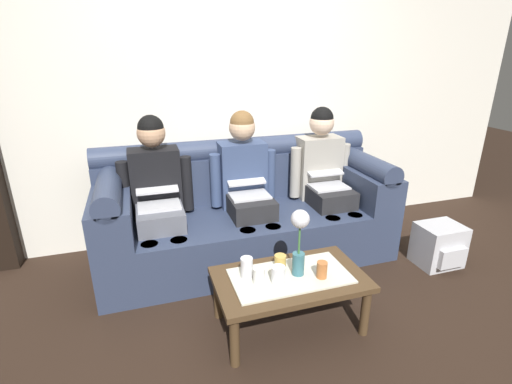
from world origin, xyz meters
TOP-DOWN VIEW (x-y plane):
  - ground_plane at (0.00, 0.00)m, footprint 14.00×14.00m
  - back_wall_patterned at (0.00, 1.70)m, footprint 6.00×0.12m
  - couch at (0.00, 1.17)m, footprint 2.36×0.88m
  - person_left at (-0.70, 1.16)m, footprint 0.56×0.67m
  - person_middle at (0.00, 1.17)m, footprint 0.56×0.67m
  - person_right at (0.70, 1.17)m, footprint 0.56×0.67m
  - coffee_table at (0.00, 0.20)m, footprint 0.93×0.53m
  - flower_vase at (0.05, 0.20)m, footprint 0.11×0.11m
  - cup_near_left at (-0.21, 0.18)m, footprint 0.07×0.07m
  - cup_near_right at (-0.02, 0.32)m, footprint 0.08×0.08m
  - cup_far_center at (-0.10, 0.15)m, footprint 0.08×0.08m
  - cup_far_left at (0.17, 0.12)m, footprint 0.06×0.06m
  - cup_far_right at (-0.26, 0.27)m, footprint 0.07×0.07m
  - backpack_right at (1.45, 0.51)m, footprint 0.35×0.32m

SIDE VIEW (x-z plane):
  - ground_plane at x=0.00m, z-range 0.00..0.00m
  - backpack_right at x=1.45m, z-range 0.00..0.34m
  - coffee_table at x=0.00m, z-range 0.13..0.50m
  - couch at x=0.00m, z-range -0.11..0.85m
  - cup_near_right at x=-0.02m, z-range 0.37..0.45m
  - cup_near_left at x=-0.21m, z-range 0.37..0.47m
  - cup_far_left at x=0.17m, z-range 0.37..0.48m
  - cup_far_center at x=-0.10m, z-range 0.37..0.48m
  - cup_far_right at x=-0.26m, z-range 0.37..0.50m
  - flower_vase at x=0.05m, z-range 0.42..0.84m
  - person_middle at x=0.00m, z-range 0.05..1.27m
  - person_right at x=0.70m, z-range 0.05..1.27m
  - person_left at x=-0.70m, z-range 0.05..1.27m
  - back_wall_patterned at x=0.00m, z-range 0.00..2.90m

